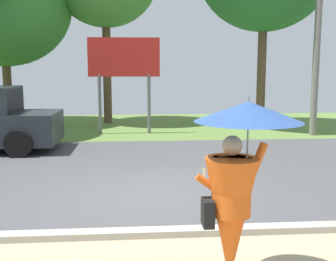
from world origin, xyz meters
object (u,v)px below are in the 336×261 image
Objects in this scene: monk_pedestrian at (236,182)px; roadside_billboard at (124,64)px; utility_pole at (317,46)px; tree_center_back at (3,4)px.

roadside_billboard reaches higher than monk_pedestrian.
utility_pole is at bearing -7.57° from roadside_billboard.
monk_pedestrian is at bearing -65.21° from tree_center_back.
tree_center_back is at bearing 107.70° from monk_pedestrian.
tree_center_back is (-6.50, 14.07, 3.84)m from monk_pedestrian.
utility_pole is 12.59m from tree_center_back.
monk_pedestrian is 11.66m from utility_pole.
utility_pole is (5.33, 10.18, 2.00)m from monk_pedestrian.
utility_pole is 6.89m from roadside_billboard.
tree_center_back reaches higher than roadside_billboard.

